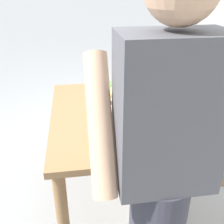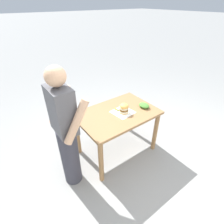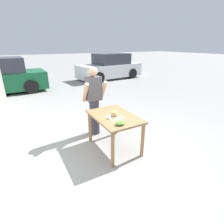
# 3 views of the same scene
# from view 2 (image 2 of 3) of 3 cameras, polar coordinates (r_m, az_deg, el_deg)

# --- Properties ---
(ground_plane) EXTENTS (80.00, 80.00, 0.00)m
(ground_plane) POSITION_cam_2_polar(r_m,az_deg,el_deg) (3.13, 1.51, -12.21)
(ground_plane) COLOR gray
(patio_table) EXTENTS (0.81, 1.20, 0.78)m
(patio_table) POSITION_cam_2_polar(r_m,az_deg,el_deg) (2.71, 1.70, -2.43)
(patio_table) COLOR olive
(patio_table) RESTS_ON ground
(serving_paper) EXTENTS (0.32, 0.32, 0.00)m
(serving_paper) POSITION_cam_2_polar(r_m,az_deg,el_deg) (2.65, 3.52, -0.02)
(serving_paper) COLOR white
(serving_paper) RESTS_ON patio_table
(sandwich) EXTENTS (0.14, 0.14, 0.18)m
(sandwich) POSITION_cam_2_polar(r_m,az_deg,el_deg) (2.60, 3.93, 1.25)
(sandwich) COLOR gold
(sandwich) RESTS_ON serving_paper
(pickle_spear) EXTENTS (0.08, 0.04, 0.02)m
(pickle_spear) POSITION_cam_2_polar(r_m,az_deg,el_deg) (2.68, 1.58, 0.85)
(pickle_spear) COLOR #8EA83D
(pickle_spear) RESTS_ON serving_paper
(side_salad) EXTENTS (0.18, 0.14, 0.07)m
(side_salad) POSITION_cam_2_polar(r_m,az_deg,el_deg) (2.80, 10.42, 2.12)
(side_salad) COLOR #477F33
(side_salad) RESTS_ON patio_table
(diner_across_table) EXTENTS (0.55, 0.35, 1.69)m
(diner_across_table) POSITION_cam_2_polar(r_m,az_deg,el_deg) (2.18, -14.84, -6.02)
(diner_across_table) COLOR #33333D
(diner_across_table) RESTS_ON ground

